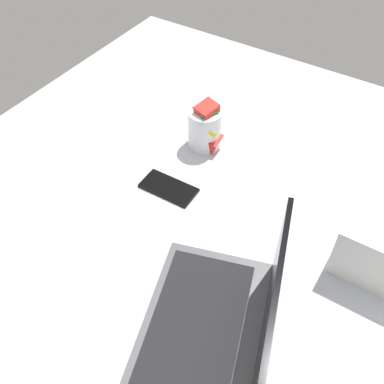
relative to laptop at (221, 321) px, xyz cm
name	(u,v)px	position (x,y,z in cm)	size (l,w,h in cm)	color
bed_mattress	(170,279)	(-8.84, -18.21, -13.41)	(180.00, 140.00, 18.00)	#B7BCC6
laptop	(221,321)	(0.00, 0.00, 0.00)	(38.36, 31.81, 23.00)	#4C4C51
snack_cup	(205,127)	(-44.95, -30.89, 1.65)	(9.00, 9.90, 13.67)	silver
cell_phone	(169,188)	(-25.70, -29.61, -4.01)	(6.80, 14.00, 0.80)	black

